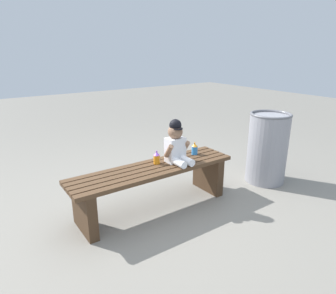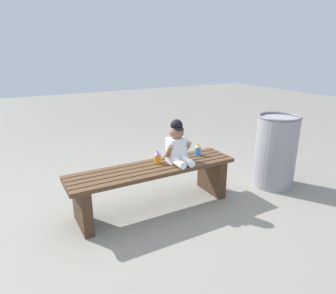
{
  "view_description": "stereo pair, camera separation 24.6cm",
  "coord_description": "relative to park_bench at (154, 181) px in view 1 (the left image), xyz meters",
  "views": [
    {
      "loc": [
        -1.3,
        -2.1,
        1.41
      ],
      "look_at": [
        0.12,
        -0.05,
        0.59
      ],
      "focal_mm": 31.79,
      "sensor_mm": 36.0,
      "label": 1
    },
    {
      "loc": [
        -1.09,
        -2.23,
        1.41
      ],
      "look_at": [
        0.12,
        -0.05,
        0.59
      ],
      "focal_mm": 31.79,
      "sensor_mm": 36.0,
      "label": 2
    }
  ],
  "objects": [
    {
      "name": "sippy_cup_right",
      "position": [
        0.52,
        0.06,
        0.19
      ],
      "size": [
        0.06,
        0.06,
        0.12
      ],
      "color": "#338CE5",
      "rests_on": "park_bench"
    },
    {
      "name": "child_figure",
      "position": [
        0.24,
        -0.01,
        0.31
      ],
      "size": [
        0.23,
        0.27,
        0.4
      ],
      "color": "white",
      "rests_on": "park_bench"
    },
    {
      "name": "ground_plane",
      "position": [
        0.0,
        0.0,
        -0.28
      ],
      "size": [
        16.0,
        16.0,
        0.0
      ],
      "primitive_type": "plane",
      "color": "gray"
    },
    {
      "name": "sippy_cup_left",
      "position": [
        0.07,
        0.06,
        0.19
      ],
      "size": [
        0.06,
        0.06,
        0.12
      ],
      "color": "orange",
      "rests_on": "park_bench"
    },
    {
      "name": "trash_bin",
      "position": [
        1.35,
        -0.19,
        0.11
      ],
      "size": [
        0.43,
        0.43,
        0.77
      ],
      "color": "gray",
      "rests_on": "ground_plane"
    },
    {
      "name": "park_bench",
      "position": [
        0.0,
        0.0,
        0.0
      ],
      "size": [
        1.55,
        0.38,
        0.41
      ],
      "color": "#513823",
      "rests_on": "ground_plane"
    }
  ]
}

